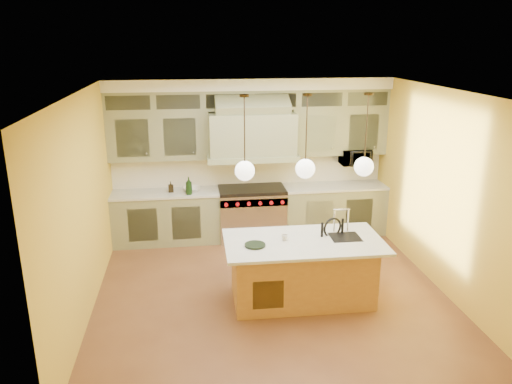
{
  "coord_description": "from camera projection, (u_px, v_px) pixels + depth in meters",
  "views": [
    {
      "loc": [
        -1.11,
        -6.44,
        3.56
      ],
      "look_at": [
        -0.12,
        0.7,
        1.33
      ],
      "focal_mm": 35.0,
      "sensor_mm": 36.0,
      "label": 1
    }
  ],
  "objects": [
    {
      "name": "kitchen_island",
      "position": [
        303.0,
        269.0,
        6.97
      ],
      "size": [
        2.18,
        1.19,
        1.35
      ],
      "rotation": [
        0.0,
        0.0,
        -0.01
      ],
      "color": "#AA713C",
      "rests_on": "floor"
    },
    {
      "name": "counter_stool",
      "position": [
        337.0,
        255.0,
        6.96
      ],
      "size": [
        0.52,
        0.52,
        1.17
      ],
      "rotation": [
        0.0,
        0.0,
        0.34
      ],
      "color": "black",
      "rests_on": "floor"
    },
    {
      "name": "oil_bottle_a",
      "position": [
        189.0,
        186.0,
        8.69
      ],
      "size": [
        0.13,
        0.13,
        0.31
      ],
      "primitive_type": "imported",
      "rotation": [
        0.0,
        0.0,
        0.06
      ],
      "color": "black",
      "rests_on": "back_cabinetry"
    },
    {
      "name": "oil_bottle_b",
      "position": [
        171.0,
        187.0,
        8.84
      ],
      "size": [
        0.1,
        0.1,
        0.19
      ],
      "primitive_type": "imported",
      "rotation": [
        0.0,
        0.0,
        0.13
      ],
      "color": "black",
      "rests_on": "back_cabinetry"
    },
    {
      "name": "pendant_right",
      "position": [
        364.0,
        164.0,
        6.64
      ],
      "size": [
        0.26,
        0.26,
        1.11
      ],
      "color": "#2D2319",
      "rests_on": "ceiling"
    },
    {
      "name": "floor",
      "position": [
        271.0,
        292.0,
        7.29
      ],
      "size": [
        5.0,
        5.0,
        0.0
      ],
      "primitive_type": "plane",
      "color": "brown",
      "rests_on": "ground"
    },
    {
      "name": "pendant_center",
      "position": [
        305.0,
        167.0,
        6.53
      ],
      "size": [
        0.26,
        0.26,
        1.11
      ],
      "color": "#2D2319",
      "rests_on": "ceiling"
    },
    {
      "name": "ceiling",
      "position": [
        273.0,
        91.0,
        6.43
      ],
      "size": [
        5.0,
        5.0,
        0.0
      ],
      "primitive_type": "plane",
      "rotation": [
        3.14,
        0.0,
        0.0
      ],
      "color": "white",
      "rests_on": "wall_back"
    },
    {
      "name": "wall_left",
      "position": [
        84.0,
        206.0,
        6.54
      ],
      "size": [
        0.0,
        5.0,
        5.0
      ],
      "primitive_type": "plane",
      "rotation": [
        1.57,
        0.0,
        1.57
      ],
      "color": "gold",
      "rests_on": "ground"
    },
    {
      "name": "range",
      "position": [
        252.0,
        212.0,
        9.18
      ],
      "size": [
        1.2,
        0.74,
        0.96
      ],
      "color": "silver",
      "rests_on": "floor"
    },
    {
      "name": "fruit_bowl",
      "position": [
        192.0,
        189.0,
        8.9
      ],
      "size": [
        0.33,
        0.33,
        0.07
      ],
      "primitive_type": "imported",
      "rotation": [
        0.0,
        0.0,
        0.08
      ],
      "color": "white",
      "rests_on": "back_cabinetry"
    },
    {
      "name": "wall_right",
      "position": [
        443.0,
        191.0,
        7.19
      ],
      "size": [
        0.0,
        5.0,
        5.0
      ],
      "primitive_type": "plane",
      "rotation": [
        1.57,
        0.0,
        -1.57
      ],
      "color": "gold",
      "rests_on": "ground"
    },
    {
      "name": "microwave",
      "position": [
        355.0,
        157.0,
        9.25
      ],
      "size": [
        0.54,
        0.37,
        0.3
      ],
      "primitive_type": "imported",
      "color": "black",
      "rests_on": "back_cabinetry"
    },
    {
      "name": "pendant_left",
      "position": [
        245.0,
        169.0,
        6.43
      ],
      "size": [
        0.26,
        0.26,
        1.11
      ],
      "color": "#2D2319",
      "rests_on": "ceiling"
    },
    {
      "name": "wall_front",
      "position": [
        318.0,
        283.0,
        4.5
      ],
      "size": [
        5.0,
        0.0,
        5.0
      ],
      "primitive_type": "plane",
      "rotation": [
        -1.57,
        0.0,
        0.0
      ],
      "color": "gold",
      "rests_on": "ground"
    },
    {
      "name": "wall_back",
      "position": [
        249.0,
        157.0,
        9.23
      ],
      "size": [
        5.0,
        0.0,
        5.0
      ],
      "primitive_type": "plane",
      "rotation": [
        1.57,
        0.0,
        0.0
      ],
      "color": "gold",
      "rests_on": "ground"
    },
    {
      "name": "cup",
      "position": [
        285.0,
        237.0,
        6.79
      ],
      "size": [
        0.09,
        0.09,
        0.08
      ],
      "primitive_type": "imported",
      "rotation": [
        0.0,
        0.0,
        -0.05
      ],
      "color": "silver",
      "rests_on": "kitchen_island"
    },
    {
      "name": "back_cabinetry",
      "position": [
        251.0,
        162.0,
        8.98
      ],
      "size": [
        5.0,
        0.77,
        2.9
      ],
      "color": "gray",
      "rests_on": "floor"
    }
  ]
}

